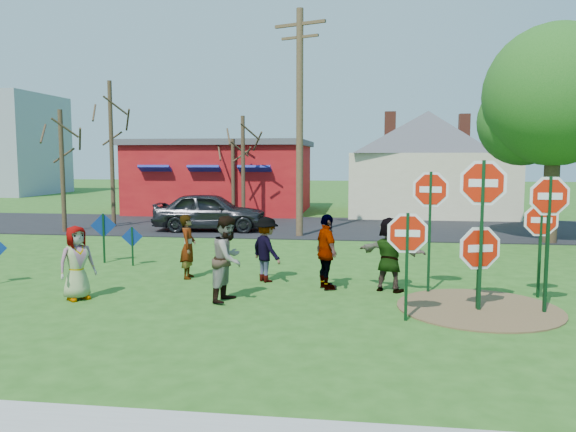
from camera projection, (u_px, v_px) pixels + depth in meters
The scene contains 26 objects.
ground at pixel (264, 290), 12.71m from camera, with size 120.00×120.00×0.00m, color #265518.
road at pixel (311, 227), 24.05m from camera, with size 120.00×7.50×0.04m, color black.
dirt_patch at pixel (479, 308), 11.13m from camera, with size 3.20×3.20×0.03m, color brown.
red_building at pixel (223, 176), 30.97m from camera, with size 9.40×7.69×3.90m.
cream_house at pixel (427, 159), 29.42m from camera, with size 9.40×9.40×6.50m.
stop_sign_a at pixel (407, 242), 10.21m from camera, with size 1.02×0.07×2.13m.
stop_sign_b at pixel (430, 201), 12.25m from camera, with size 1.05×0.20×2.83m.
stop_sign_c at pixel (549, 212), 10.62m from camera, with size 1.03×0.08×2.78m.
stop_sign_d at pixel (541, 227), 11.89m from camera, with size 0.97×0.07×2.16m.
stop_sign_e at pixel (480, 253), 10.92m from camera, with size 1.12×0.35×1.82m.
stop_sign_g at pixel (483, 200), 10.76m from camera, with size 1.18×0.24×3.11m.
blue_diamond_c at pixel (132, 242), 15.50m from camera, with size 0.56×0.16×1.10m.
blue_diamond_d at pixel (104, 232), 15.92m from camera, with size 0.66×0.27×1.43m.
person_a at pixel (77, 263), 11.80m from camera, with size 0.77×0.50×1.57m, color #3D4F88.
person_b at pixel (188, 247), 13.88m from camera, with size 0.58×0.38×1.59m, color #2F7C71.
person_c at pixel (228, 259), 11.67m from camera, with size 0.87×0.68×1.79m, color brown.
person_d at pixel (266, 249), 13.52m from camera, with size 1.02×0.58×1.57m, color #313136.
person_e at pixel (327, 252), 12.70m from camera, with size 1.01×0.42×1.72m, color #452A53.
person_f at pixel (390, 254), 12.53m from camera, with size 1.56×0.50×1.68m, color #1E5537.
suv at pixel (210, 211), 22.69m from camera, with size 1.82×4.54×1.55m, color #2A2A2F.
utility_pole at pixel (300, 119), 20.79m from camera, with size 1.96×0.83×8.39m.
leafy_tree at pixel (559, 103), 19.09m from camera, with size 5.30×4.83×7.53m.
bare_tree_west at pixel (62, 154), 22.08m from camera, with size 1.80×1.80×4.85m.
bare_tree_east at pixel (243, 154), 25.47m from camera, with size 1.80×1.80×4.86m.
bare_tree_mid at pixel (111, 133), 23.66m from camera, with size 1.80×1.80×6.19m.
bare_tree_extra at pixel (233, 167), 27.07m from camera, with size 1.80×1.80×3.88m.
Camera 1 is at (2.19, -12.28, 3.00)m, focal length 35.00 mm.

